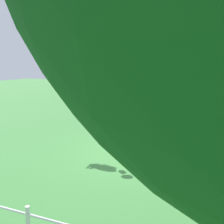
% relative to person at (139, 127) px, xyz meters
% --- Properties ---
extents(ground_plane, '(60.00, 60.00, 0.00)m').
position_rel_person_xyz_m(ground_plane, '(-0.26, 0.13, -0.70)').
color(ground_plane, '#3C7C39').
extents(person, '(0.53, 0.69, 1.29)m').
position_rel_person_xyz_m(person, '(0.00, 0.00, 0.00)').
color(person, silver).
rests_on(person, ground_plane).
extents(dog, '(1.07, 0.40, 0.53)m').
position_rel_person_xyz_m(dog, '(1.52, 0.80, 0.67)').
color(dog, black).
extents(frisbee_flying, '(0.34, 0.34, 0.06)m').
position_rel_person_xyz_m(frisbee_flying, '(1.19, 0.74, 1.11)').
color(frisbee_flying, red).
extents(frisbee_held, '(0.33, 0.33, 0.04)m').
position_rel_person_xyz_m(frisbee_held, '(0.20, 0.33, -0.09)').
color(frisbee_held, '#F64A1C').
rests_on(frisbee_held, person).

